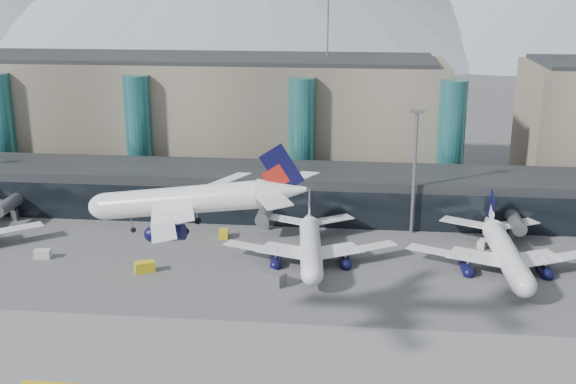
{
  "coord_description": "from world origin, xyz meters",
  "views": [
    {
      "loc": [
        19.35,
        -93.85,
        51.19
      ],
      "look_at": [
        6.11,
        32.0,
        12.82
      ],
      "focal_mm": 45.0,
      "sensor_mm": 36.0,
      "label": 1
    }
  ],
  "objects_px": {
    "veh_a": "(43,254)",
    "lightmast_mid": "(415,165)",
    "veh_d": "(483,244)",
    "veh_h": "(145,267)",
    "jet_parked_mid": "(310,236)",
    "jet_parked_right": "(503,242)",
    "veh_b": "(224,234)",
    "hero_jet": "(202,193)",
    "veh_g": "(328,252)",
    "veh_c": "(274,278)"
  },
  "relations": [
    {
      "from": "veh_c",
      "to": "veh_b",
      "type": "bearing_deg",
      "value": 151.74
    },
    {
      "from": "veh_b",
      "to": "veh_g",
      "type": "height_order",
      "value": "veh_b"
    },
    {
      "from": "veh_a",
      "to": "veh_g",
      "type": "xyz_separation_m",
      "value": [
        53.14,
        6.85,
        -0.17
      ]
    },
    {
      "from": "veh_a",
      "to": "veh_h",
      "type": "height_order",
      "value": "veh_h"
    },
    {
      "from": "veh_g",
      "to": "jet_parked_mid",
      "type": "bearing_deg",
      "value": -78.45
    },
    {
      "from": "hero_jet",
      "to": "jet_parked_mid",
      "type": "height_order",
      "value": "hero_jet"
    },
    {
      "from": "veh_h",
      "to": "veh_d",
      "type": "bearing_deg",
      "value": -8.64
    },
    {
      "from": "veh_d",
      "to": "veh_h",
      "type": "distance_m",
      "value": 64.72
    },
    {
      "from": "hero_jet",
      "to": "veh_b",
      "type": "height_order",
      "value": "hero_jet"
    },
    {
      "from": "jet_parked_mid",
      "to": "veh_h",
      "type": "relative_size",
      "value": 9.81
    },
    {
      "from": "veh_b",
      "to": "veh_h",
      "type": "bearing_deg",
      "value": 142.65
    },
    {
      "from": "lightmast_mid",
      "to": "jet_parked_mid",
      "type": "xyz_separation_m",
      "value": [
        -19.72,
        -15.61,
        -10.23
      ]
    },
    {
      "from": "jet_parked_right",
      "to": "veh_b",
      "type": "relative_size",
      "value": 12.89
    },
    {
      "from": "lightmast_mid",
      "to": "jet_parked_right",
      "type": "bearing_deg",
      "value": -45.03
    },
    {
      "from": "veh_b",
      "to": "veh_h",
      "type": "xyz_separation_m",
      "value": [
        -10.75,
        -18.68,
        0.14
      ]
    },
    {
      "from": "jet_parked_mid",
      "to": "veh_b",
      "type": "xyz_separation_m",
      "value": [
        -18.19,
        8.58,
        -3.37
      ]
    },
    {
      "from": "veh_d",
      "to": "veh_h",
      "type": "xyz_separation_m",
      "value": [
        -61.99,
        -18.57,
        0.2
      ]
    },
    {
      "from": "hero_jet",
      "to": "veh_d",
      "type": "relative_size",
      "value": 11.85
    },
    {
      "from": "hero_jet",
      "to": "veh_g",
      "type": "distance_m",
      "value": 48.94
    },
    {
      "from": "hero_jet",
      "to": "veh_c",
      "type": "height_order",
      "value": "hero_jet"
    },
    {
      "from": "veh_g",
      "to": "lightmast_mid",
      "type": "bearing_deg",
      "value": 122.75
    },
    {
      "from": "jet_parked_mid",
      "to": "jet_parked_right",
      "type": "xyz_separation_m",
      "value": [
        35.22,
        0.1,
        0.28
      ]
    },
    {
      "from": "veh_d",
      "to": "veh_h",
      "type": "relative_size",
      "value": 0.76
    },
    {
      "from": "veh_a",
      "to": "lightmast_mid",
      "type": "bearing_deg",
      "value": 10.8
    },
    {
      "from": "jet_parked_right",
      "to": "veh_d",
      "type": "height_order",
      "value": "jet_parked_right"
    },
    {
      "from": "lightmast_mid",
      "to": "veh_a",
      "type": "xyz_separation_m",
      "value": [
        -69.66,
        -21.3,
        -13.59
      ]
    },
    {
      "from": "hero_jet",
      "to": "jet_parked_right",
      "type": "relative_size",
      "value": 0.86
    },
    {
      "from": "jet_parked_mid",
      "to": "veh_b",
      "type": "height_order",
      "value": "jet_parked_mid"
    },
    {
      "from": "lightmast_mid",
      "to": "veh_h",
      "type": "height_order",
      "value": "lightmast_mid"
    },
    {
      "from": "hero_jet",
      "to": "veh_b",
      "type": "xyz_separation_m",
      "value": [
        -6.97,
        47.83,
        -23.36
      ]
    },
    {
      "from": "jet_parked_mid",
      "to": "jet_parked_right",
      "type": "distance_m",
      "value": 35.22
    },
    {
      "from": "veh_b",
      "to": "veh_g",
      "type": "bearing_deg",
      "value": -116.56
    },
    {
      "from": "hero_jet",
      "to": "veh_h",
      "type": "relative_size",
      "value": 9.06
    },
    {
      "from": "jet_parked_mid",
      "to": "veh_d",
      "type": "xyz_separation_m",
      "value": [
        33.06,
        8.48,
        -3.43
      ]
    },
    {
      "from": "veh_a",
      "to": "veh_c",
      "type": "bearing_deg",
      "value": -15.48
    },
    {
      "from": "jet_parked_mid",
      "to": "veh_c",
      "type": "height_order",
      "value": "jet_parked_mid"
    },
    {
      "from": "veh_a",
      "to": "hero_jet",
      "type": "bearing_deg",
      "value": -47.12
    },
    {
      "from": "jet_parked_right",
      "to": "veh_a",
      "type": "bearing_deg",
      "value": 92.47
    },
    {
      "from": "veh_g",
      "to": "veh_h",
      "type": "xyz_separation_m",
      "value": [
        -32.14,
        -11.26,
        0.31
      ]
    },
    {
      "from": "veh_g",
      "to": "veh_h",
      "type": "bearing_deg",
      "value": -79.12
    },
    {
      "from": "lightmast_mid",
      "to": "veh_b",
      "type": "xyz_separation_m",
      "value": [
        -37.91,
        -7.03,
        -13.6
      ]
    },
    {
      "from": "veh_b",
      "to": "veh_c",
      "type": "height_order",
      "value": "veh_c"
    },
    {
      "from": "hero_jet",
      "to": "veh_h",
      "type": "height_order",
      "value": "hero_jet"
    },
    {
      "from": "hero_jet",
      "to": "jet_parked_right",
      "type": "bearing_deg",
      "value": 48.54
    },
    {
      "from": "hero_jet",
      "to": "veh_g",
      "type": "bearing_deg",
      "value": 78.62
    },
    {
      "from": "jet_parked_mid",
      "to": "veh_c",
      "type": "xyz_separation_m",
      "value": [
        -5.29,
        -12.98,
        -3.07
      ]
    },
    {
      "from": "jet_parked_mid",
      "to": "jet_parked_right",
      "type": "height_order",
      "value": "jet_parked_right"
    },
    {
      "from": "jet_parked_right",
      "to": "veh_d",
      "type": "relative_size",
      "value": 13.74
    },
    {
      "from": "lightmast_mid",
      "to": "veh_a",
      "type": "bearing_deg",
      "value": -163.0
    },
    {
      "from": "hero_jet",
      "to": "jet_parked_mid",
      "type": "distance_m",
      "value": 45.45
    }
  ]
}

